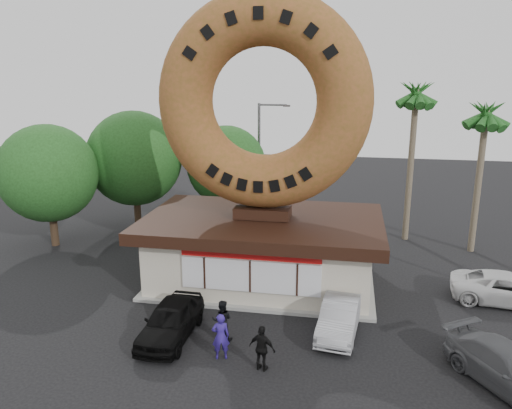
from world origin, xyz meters
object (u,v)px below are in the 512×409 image
object	(u,v)px
street_lamp	(261,157)
person_right	(262,348)
car_black	(171,320)
car_grey	(511,370)
donut_shop	(263,248)
person_center	(222,320)
person_left	(221,336)
car_silver	(340,317)
car_white	(508,289)
giant_donut	(263,102)

from	to	relation	value
street_lamp	person_right	world-z (taller)	street_lamp
person_right	street_lamp	bearing A→B (deg)	-63.57
car_black	car_grey	world-z (taller)	car_black
donut_shop	car_grey	bearing A→B (deg)	-36.60
person_center	person_left	bearing A→B (deg)	97.07
car_silver	car_grey	distance (m)	6.11
car_grey	car_silver	bearing A→B (deg)	120.90
person_left	person_right	distance (m)	1.63
person_center	car_grey	distance (m)	9.96
street_lamp	car_white	size ratio (longest dim) A/B	1.66
car_black	donut_shop	bearing A→B (deg)	67.37
street_lamp	car_white	xyz separation A→B (m)	(12.94, -10.29, -3.81)
person_center	car_silver	world-z (taller)	person_center
donut_shop	giant_donut	distance (m)	6.87
car_silver	car_black	bearing A→B (deg)	-159.50
giant_donut	car_grey	bearing A→B (deg)	-36.66
car_white	street_lamp	bearing A→B (deg)	58.76
person_left	person_right	xyz separation A→B (m)	(1.57, -0.44, -0.04)
person_left	person_center	bearing A→B (deg)	-95.05
person_center	donut_shop	bearing A→B (deg)	-101.03
car_grey	car_black	bearing A→B (deg)	141.59
street_lamp	donut_shop	bearing A→B (deg)	-79.50
giant_donut	street_lamp	xyz separation A→B (m)	(-1.86, 10.00, -4.15)
donut_shop	person_center	size ratio (longest dim) A/B	6.92
car_silver	person_right	bearing A→B (deg)	-122.82
donut_shop	car_black	world-z (taller)	donut_shop
donut_shop	car_grey	world-z (taller)	donut_shop
person_left	person_center	xyz separation A→B (m)	(-0.28, 1.26, -0.06)
donut_shop	person_center	bearing A→B (deg)	-95.75
street_lamp	car_silver	world-z (taller)	street_lamp
person_left	person_center	distance (m)	1.29
car_grey	street_lamp	bearing A→B (deg)	90.04
giant_donut	person_left	size ratio (longest dim) A/B	5.59
person_center	car_black	world-z (taller)	person_center
person_center	car_grey	world-z (taller)	person_center
donut_shop	giant_donut	size ratio (longest dim) A/B	1.16
donut_shop	car_silver	bearing A→B (deg)	-48.21
street_lamp	person_left	xyz separation A→B (m)	(1.56, -16.95, -3.62)
person_left	car_black	distance (m)	2.50
street_lamp	car_grey	xyz separation A→B (m)	(11.17, -16.93, -3.81)
person_center	person_right	distance (m)	2.51
street_lamp	car_silver	distance (m)	15.83
person_left	car_black	bearing A→B (deg)	-42.76
giant_donut	person_left	xyz separation A→B (m)	(-0.30, -6.95, -7.77)
street_lamp	person_left	distance (m)	17.40
donut_shop	person_center	world-z (taller)	donut_shop
giant_donut	person_left	world-z (taller)	giant_donut
giant_donut	car_silver	world-z (taller)	giant_donut
giant_donut	car_silver	bearing A→B (deg)	-48.32
car_silver	car_white	xyz separation A→B (m)	(7.27, 3.99, 0.02)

